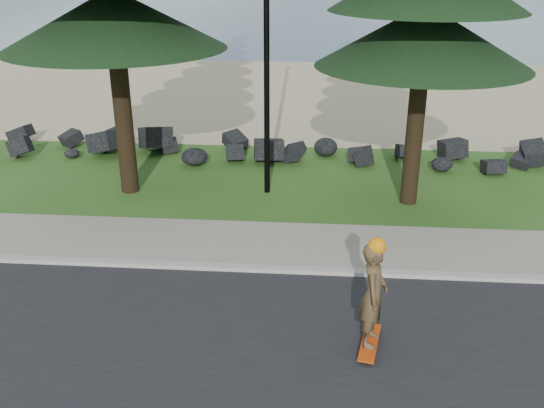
# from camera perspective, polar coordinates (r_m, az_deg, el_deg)

# --- Properties ---
(ground) EXTENTS (160.00, 160.00, 0.00)m
(ground) POSITION_cam_1_polar(r_m,az_deg,el_deg) (12.56, -1.72, -4.29)
(ground) COLOR #264E18
(ground) RESTS_ON ground
(road) EXTENTS (160.00, 7.00, 0.02)m
(road) POSITION_cam_1_polar(r_m,az_deg,el_deg) (8.84, -4.95, -17.74)
(road) COLOR black
(road) RESTS_ON ground
(kerb) EXTENTS (160.00, 0.20, 0.10)m
(kerb) POSITION_cam_1_polar(r_m,az_deg,el_deg) (11.75, -2.18, -6.09)
(kerb) COLOR #ACA29B
(kerb) RESTS_ON ground
(sidewalk) EXTENTS (160.00, 2.00, 0.08)m
(sidewalk) POSITION_cam_1_polar(r_m,az_deg,el_deg) (12.72, -1.62, -3.72)
(sidewalk) COLOR gray
(sidewalk) RESTS_ON ground
(beach_sand) EXTENTS (160.00, 15.00, 0.01)m
(beach_sand) POSITION_cam_1_polar(r_m,az_deg,el_deg) (26.25, 1.68, 10.42)
(beach_sand) COLOR tan
(beach_sand) RESTS_ON ground
(ocean) EXTENTS (160.00, 58.00, 0.01)m
(ocean) POSITION_cam_1_polar(r_m,az_deg,el_deg) (62.36, 3.48, 17.79)
(ocean) COLOR #3A556F
(ocean) RESTS_ON ground
(seawall_boulders) EXTENTS (60.00, 2.40, 1.10)m
(seawall_boulders) POSITION_cam_1_polar(r_m,az_deg,el_deg) (17.70, 0.20, 4.07)
(seawall_boulders) COLOR black
(seawall_boulders) RESTS_ON ground
(lamp_post) EXTENTS (0.25, 0.14, 8.14)m
(lamp_post) POSITION_cam_1_polar(r_m,az_deg,el_deg) (14.43, -0.52, 16.58)
(lamp_post) COLOR black
(lamp_post) RESTS_ON ground
(skateboarder) EXTENTS (0.51, 1.04, 1.89)m
(skateboarder) POSITION_cam_1_polar(r_m,az_deg,el_deg) (9.31, 9.51, -8.47)
(skateboarder) COLOR #C23A0B
(skateboarder) RESTS_ON ground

